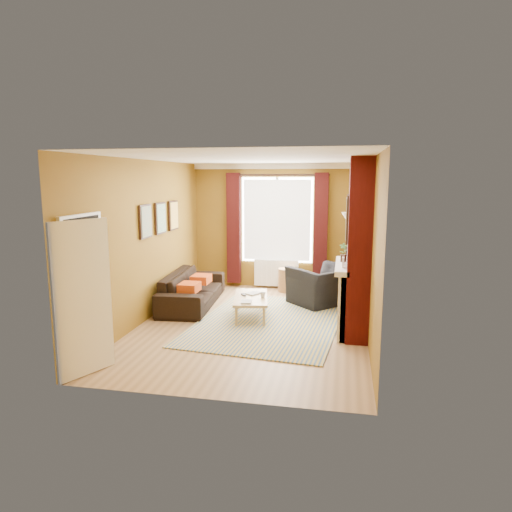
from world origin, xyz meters
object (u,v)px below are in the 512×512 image
sofa (192,289)px  floor_lamp (347,231)px  coffee_table (251,299)px  wicker_stool (288,280)px  armchair (323,286)px

sofa → floor_lamp: size_ratio=1.24×
sofa → floor_lamp: floor_lamp is taller
sofa → coffee_table: sofa is taller
sofa → coffee_table: (1.30, -0.60, 0.02)m
sofa → wicker_stool: 2.24m
sofa → coffee_table: bearing=-118.9°
wicker_stool → coffee_table: bearing=-101.3°
sofa → armchair: bearing=-82.0°
floor_lamp → sofa: bearing=-158.9°
coffee_table → wicker_stool: bearing=68.3°
armchair → floor_lamp: (0.44, 0.60, 1.04)m
floor_lamp → coffee_table: bearing=-133.7°
wicker_stool → floor_lamp: size_ratio=0.29×
armchair → floor_lamp: floor_lamp is taller
armchair → wicker_stool: size_ratio=2.25×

